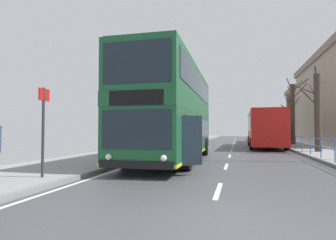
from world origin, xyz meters
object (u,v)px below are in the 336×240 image
object	(u,v)px
bus_stop_sign_near	(43,122)
bare_tree_far_00	(293,112)
background_bus_far_lane	(265,128)
bare_tree_far_02	(317,111)
bare_tree_far_01	(289,118)
double_decker_bus_main	(173,112)

from	to	relation	value
bus_stop_sign_near	bare_tree_far_00	size ratio (longest dim) A/B	0.39
background_bus_far_lane	bare_tree_far_02	world-z (taller)	bare_tree_far_02
background_bus_far_lane	bare_tree_far_02	xyz separation A→B (m)	(2.76, -5.81, 1.08)
bus_stop_sign_near	bare_tree_far_01	distance (m)	30.75
bus_stop_sign_near	bare_tree_far_02	bearing A→B (deg)	50.74
double_decker_bus_main	bare_tree_far_01	world-z (taller)	bare_tree_far_01
background_bus_far_lane	bare_tree_far_01	size ratio (longest dim) A/B	1.95
bus_stop_sign_near	bare_tree_far_01	bearing A→B (deg)	68.27
double_decker_bus_main	bare_tree_far_02	xyz separation A→B (m)	(8.11, 6.49, 0.39)
background_bus_far_lane	bare_tree_far_00	bearing A→B (deg)	52.94
background_bus_far_lane	bare_tree_far_00	distance (m)	5.27
double_decker_bus_main	bare_tree_far_00	distance (m)	18.35
bare_tree_far_02	bus_stop_sign_near	bearing A→B (deg)	-129.26
background_bus_far_lane	bare_tree_far_00	size ratio (longest dim) A/B	1.61
bare_tree_far_00	bare_tree_far_02	bearing A→B (deg)	-91.48
bus_stop_sign_near	bare_tree_far_01	world-z (taller)	bare_tree_far_01
bare_tree_far_01	bare_tree_far_02	world-z (taller)	bare_tree_far_01
bare_tree_far_00	bare_tree_far_02	xyz separation A→B (m)	(-0.25, -9.81, -0.58)
bare_tree_far_00	bare_tree_far_01	size ratio (longest dim) A/B	1.21
background_bus_far_lane	bare_tree_far_02	distance (m)	6.53
bare_tree_far_02	bare_tree_far_01	bearing A→B (deg)	86.91
double_decker_bus_main	bare_tree_far_00	bearing A→B (deg)	62.85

